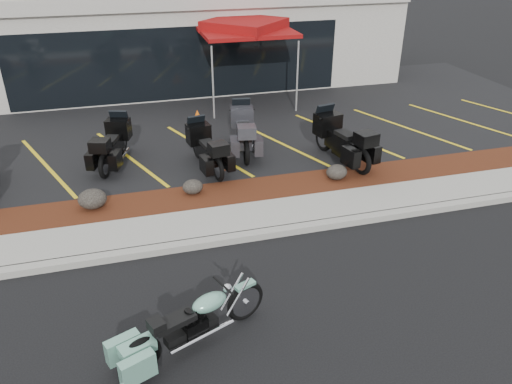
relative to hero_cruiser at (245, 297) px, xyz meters
name	(u,v)px	position (x,y,z in m)	size (l,w,h in m)	color
ground	(257,263)	(0.61, 1.46, -0.47)	(90.00, 90.00, 0.00)	black
curb	(246,236)	(0.61, 2.36, -0.40)	(24.00, 0.25, 0.15)	gray
sidewalk	(238,220)	(0.61, 3.06, -0.40)	(24.00, 1.20, 0.15)	gray
mulch_bed	(227,195)	(0.61, 4.26, -0.39)	(24.00, 1.20, 0.16)	#3C150D
upper_lot	(192,122)	(0.61, 9.66, -0.40)	(26.00, 9.60, 0.15)	black
dealership_building	(167,30)	(0.61, 15.93, 1.53)	(18.00, 8.16, 4.00)	#9E978E
boulder_left	(92,199)	(-2.52, 4.34, -0.08)	(0.65, 0.54, 0.46)	black
boulder_mid	(193,187)	(-0.19, 4.44, -0.14)	(0.50, 0.41, 0.35)	black
boulder_right	(337,172)	(3.50, 4.24, -0.12)	(0.55, 0.46, 0.39)	black
hero_cruiser	(245,297)	(0.00, 0.00, 0.00)	(2.69, 0.68, 0.95)	#6AA68F
touring_black_front	(121,132)	(-1.74, 7.43, 0.32)	(2.20, 0.84, 1.28)	black
touring_black_mid	(197,137)	(0.29, 6.51, 0.30)	(2.16, 0.82, 1.26)	black
touring_grey	(241,120)	(1.77, 7.41, 0.35)	(2.33, 0.89, 1.35)	#2D2D32
touring_black_rear	(324,128)	(3.88, 6.08, 0.38)	(2.41, 0.92, 1.40)	black
traffic_cone	(197,116)	(0.76, 9.43, -0.11)	(0.36, 0.36, 0.42)	#E05807
popup_canopy	(245,28)	(2.84, 11.13, 2.34)	(3.28, 3.28, 2.94)	silver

